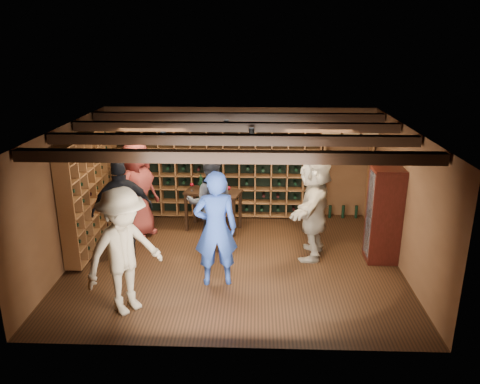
{
  "coord_description": "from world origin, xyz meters",
  "views": [
    {
      "loc": [
        0.39,
        -7.79,
        3.99
      ],
      "look_at": [
        0.1,
        0.2,
        1.31
      ],
      "focal_mm": 35.0,
      "sensor_mm": 36.0,
      "label": 1
    }
  ],
  "objects_px": {
    "display_cabinet": "(383,217)",
    "man_blue_shirt": "(216,229)",
    "guest_khaki": "(124,251)",
    "guest_beige": "(314,206)",
    "man_grey_suit": "(210,203)",
    "guest_woman_black": "(123,210)",
    "guest_red_floral": "(138,190)",
    "tasting_table": "(213,196)"
  },
  "relations": [
    {
      "from": "man_grey_suit",
      "to": "guest_woman_black",
      "type": "relative_size",
      "value": 1.0
    },
    {
      "from": "display_cabinet",
      "to": "man_blue_shirt",
      "type": "bearing_deg",
      "value": -162.2
    },
    {
      "from": "guest_khaki",
      "to": "guest_beige",
      "type": "bearing_deg",
      "value": -15.19
    },
    {
      "from": "guest_khaki",
      "to": "tasting_table",
      "type": "xyz_separation_m",
      "value": [
        1.02,
        3.17,
        -0.21
      ]
    },
    {
      "from": "guest_woman_black",
      "to": "guest_beige",
      "type": "height_order",
      "value": "guest_beige"
    },
    {
      "from": "guest_beige",
      "to": "tasting_table",
      "type": "xyz_separation_m",
      "value": [
        -1.98,
        1.19,
        -0.23
      ]
    },
    {
      "from": "guest_khaki",
      "to": "guest_beige",
      "type": "distance_m",
      "value": 3.6
    },
    {
      "from": "guest_woman_black",
      "to": "guest_red_floral",
      "type": "bearing_deg",
      "value": -115.58
    },
    {
      "from": "man_grey_suit",
      "to": "guest_red_floral",
      "type": "bearing_deg",
      "value": -29.36
    },
    {
      "from": "man_blue_shirt",
      "to": "guest_red_floral",
      "type": "relative_size",
      "value": 0.99
    },
    {
      "from": "guest_beige",
      "to": "man_grey_suit",
      "type": "bearing_deg",
      "value": -82.61
    },
    {
      "from": "guest_red_floral",
      "to": "guest_khaki",
      "type": "xyz_separation_m",
      "value": [
        0.49,
        -2.83,
        -0.02
      ]
    },
    {
      "from": "guest_woman_black",
      "to": "display_cabinet",
      "type": "bearing_deg",
      "value": 156.42
    },
    {
      "from": "man_grey_suit",
      "to": "guest_khaki",
      "type": "height_order",
      "value": "guest_khaki"
    },
    {
      "from": "guest_red_floral",
      "to": "guest_khaki",
      "type": "bearing_deg",
      "value": -142.94
    },
    {
      "from": "guest_khaki",
      "to": "guest_beige",
      "type": "relative_size",
      "value": 0.99
    },
    {
      "from": "guest_woman_black",
      "to": "man_grey_suit",
      "type": "bearing_deg",
      "value": 171.25
    },
    {
      "from": "display_cabinet",
      "to": "guest_beige",
      "type": "distance_m",
      "value": 1.27
    },
    {
      "from": "guest_woman_black",
      "to": "tasting_table",
      "type": "xyz_separation_m",
      "value": [
        1.54,
        1.37,
        -0.18
      ]
    },
    {
      "from": "guest_khaki",
      "to": "guest_red_floral",
      "type": "bearing_deg",
      "value": 51.23
    },
    {
      "from": "guest_red_floral",
      "to": "man_grey_suit",
      "type": "bearing_deg",
      "value": -83.86
    },
    {
      "from": "man_grey_suit",
      "to": "guest_woman_black",
      "type": "distance_m",
      "value": 1.64
    },
    {
      "from": "guest_woman_black",
      "to": "tasting_table",
      "type": "bearing_deg",
      "value": -162.35
    },
    {
      "from": "man_blue_shirt",
      "to": "man_grey_suit",
      "type": "relative_size",
      "value": 1.04
    },
    {
      "from": "display_cabinet",
      "to": "guest_khaki",
      "type": "bearing_deg",
      "value": -156.72
    },
    {
      "from": "display_cabinet",
      "to": "man_blue_shirt",
      "type": "relative_size",
      "value": 0.89
    },
    {
      "from": "guest_woman_black",
      "to": "guest_khaki",
      "type": "relative_size",
      "value": 0.97
    },
    {
      "from": "guest_red_floral",
      "to": "man_blue_shirt",
      "type": "bearing_deg",
      "value": -110.68
    },
    {
      "from": "guest_beige",
      "to": "guest_woman_black",
      "type": "bearing_deg",
      "value": -72.33
    },
    {
      "from": "guest_khaki",
      "to": "guest_woman_black",
      "type": "bearing_deg",
      "value": 57.51
    },
    {
      "from": "guest_khaki",
      "to": "display_cabinet",
      "type": "bearing_deg",
      "value": -25.31
    },
    {
      "from": "man_blue_shirt",
      "to": "display_cabinet",
      "type": "bearing_deg",
      "value": -170.85
    },
    {
      "from": "man_blue_shirt",
      "to": "guest_woman_black",
      "type": "relative_size",
      "value": 1.04
    },
    {
      "from": "tasting_table",
      "to": "display_cabinet",
      "type": "bearing_deg",
      "value": -7.94
    },
    {
      "from": "guest_red_floral",
      "to": "guest_beige",
      "type": "distance_m",
      "value": 3.6
    },
    {
      "from": "guest_khaki",
      "to": "man_grey_suit",
      "type": "bearing_deg",
      "value": 16.01
    },
    {
      "from": "man_grey_suit",
      "to": "tasting_table",
      "type": "distance_m",
      "value": 0.96
    },
    {
      "from": "display_cabinet",
      "to": "guest_woman_black",
      "type": "height_order",
      "value": "guest_woman_black"
    },
    {
      "from": "man_grey_suit",
      "to": "guest_beige",
      "type": "bearing_deg",
      "value": 164.27
    },
    {
      "from": "guest_beige",
      "to": "man_blue_shirt",
      "type": "bearing_deg",
      "value": -42.47
    },
    {
      "from": "guest_beige",
      "to": "tasting_table",
      "type": "height_order",
      "value": "guest_beige"
    },
    {
      "from": "display_cabinet",
      "to": "guest_woman_black",
      "type": "bearing_deg",
      "value": -179.73
    }
  ]
}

